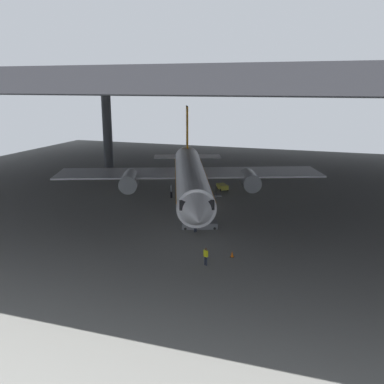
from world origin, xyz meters
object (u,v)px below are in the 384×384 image
baggage_tug (222,187)px  traffic_cone_orange (232,254)px  crew_worker_near_nose (206,255)px  crew_worker_by_stairs (195,224)px  airplane_main (190,176)px  boarding_stairs (200,221)px

baggage_tug → traffic_cone_orange: bearing=-73.3°
crew_worker_near_nose → baggage_tug: bearing=101.7°
crew_worker_near_nose → crew_worker_by_stairs: 8.88m
airplane_main → crew_worker_near_nose: bearing=-67.5°
crew_worker_near_nose → airplane_main: bearing=112.5°
crew_worker_by_stairs → baggage_tug: 19.58m
boarding_stairs → airplane_main: bearing=114.6°
crew_worker_by_stairs → baggage_tug: bearing=96.0°
crew_worker_near_nose → crew_worker_by_stairs: bearing=114.2°
boarding_stairs → traffic_cone_orange: bearing=-52.9°
airplane_main → boarding_stairs: bearing=-65.4°
crew_worker_near_nose → crew_worker_by_stairs: (-3.64, 8.10, 0.01)m
baggage_tug → airplane_main: bearing=-107.1°
airplane_main → boarding_stairs: 11.35m
crew_worker_near_nose → traffic_cone_orange: bearing=54.4°
boarding_stairs → crew_worker_by_stairs: (-0.07, -1.52, 0.19)m
baggage_tug → crew_worker_near_nose: bearing=-78.3°
traffic_cone_orange → boarding_stairs: bearing=127.1°
airplane_main → crew_worker_by_stairs: bearing=-68.6°
boarding_stairs → baggage_tug: bearing=96.8°
boarding_stairs → crew_worker_by_stairs: size_ratio=2.93×
airplane_main → baggage_tug: bearing=72.9°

